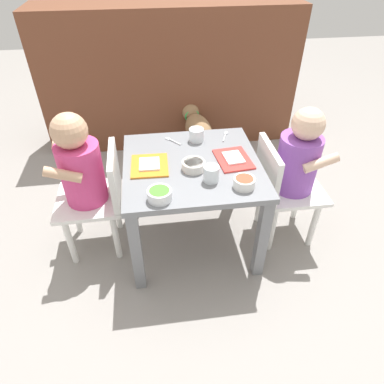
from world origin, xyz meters
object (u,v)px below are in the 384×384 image
at_px(veggie_bowl_near, 160,194).
at_px(seated_child_left, 84,172).
at_px(food_tray_left, 150,165).
at_px(food_tray_right, 233,159).
at_px(dog, 198,129).
at_px(seated_child_right, 295,163).
at_px(water_cup_right, 211,175).
at_px(spoon_by_left_tray, 225,135).
at_px(cereal_bowl_right_side, 244,182).
at_px(spoon_by_right_tray, 172,140).
at_px(cereal_bowl_left_side, 193,165).
at_px(dining_table, 192,178).
at_px(water_cup_left, 196,135).

bearing_deg(veggie_bowl_near, seated_child_left, 141.11).
bearing_deg(food_tray_left, food_tray_right, 0.00).
bearing_deg(dog, seated_child_right, -67.76).
distance_m(water_cup_right, spoon_by_left_tray, 0.37).
height_order(cereal_bowl_right_side, spoon_by_right_tray, cereal_bowl_right_side).
height_order(water_cup_right, cereal_bowl_left_side, water_cup_right).
relative_size(dining_table, seated_child_left, 0.84).
relative_size(food_tray_right, water_cup_right, 2.96).
bearing_deg(cereal_bowl_left_side, veggie_bowl_near, -130.45).
xyz_separation_m(cereal_bowl_left_side, spoon_by_right_tray, (-0.07, 0.24, -0.02)).
height_order(food_tray_right, spoon_by_right_tray, food_tray_right).
bearing_deg(food_tray_left, spoon_by_left_tray, 29.73).
xyz_separation_m(food_tray_right, veggie_bowl_near, (-0.33, -0.22, 0.02)).
bearing_deg(seated_child_left, water_cup_right, -17.06).
bearing_deg(seated_child_right, cereal_bowl_right_side, -148.92).
bearing_deg(dog, spoon_by_right_tray, -110.83).
bearing_deg(spoon_by_left_tray, cereal_bowl_left_side, -126.40).
xyz_separation_m(seated_child_right, cereal_bowl_left_side, (-0.45, -0.02, 0.05)).
bearing_deg(dog, veggie_bowl_near, -106.63).
distance_m(food_tray_left, cereal_bowl_right_side, 0.40).
bearing_deg(cereal_bowl_right_side, water_cup_right, 154.12).
xyz_separation_m(seated_child_left, food_tray_right, (0.63, -0.02, 0.02)).
xyz_separation_m(food_tray_right, water_cup_right, (-0.12, -0.13, 0.02)).
relative_size(dog, food_tray_left, 2.42).
distance_m(water_cup_left, veggie_bowl_near, 0.45).
bearing_deg(seated_child_left, food_tray_left, -4.64).
height_order(food_tray_right, veggie_bowl_near, veggie_bowl_near).
height_order(seated_child_right, veggie_bowl_near, seated_child_right).
relative_size(food_tray_left, spoon_by_right_tray, 2.05).
distance_m(seated_child_right, spoon_by_left_tray, 0.35).
distance_m(water_cup_right, spoon_by_right_tray, 0.35).
bearing_deg(seated_child_right, dining_table, 177.13).
xyz_separation_m(seated_child_right, dog, (-0.31, 0.76, -0.21)).
bearing_deg(dog, dining_table, -100.54).
xyz_separation_m(seated_child_left, seated_child_right, (0.90, -0.05, -0.01)).
bearing_deg(cereal_bowl_left_side, dog, 80.04).
bearing_deg(food_tray_right, cereal_bowl_left_side, -165.42).
relative_size(dining_table, seated_child_right, 0.86).
xyz_separation_m(food_tray_left, spoon_by_left_tray, (0.37, 0.21, -0.00)).
bearing_deg(dog, food_tray_right, -86.88).
bearing_deg(cereal_bowl_right_side, spoon_by_left_tray, 87.96).
height_order(food_tray_right, cereal_bowl_left_side, cereal_bowl_left_side).
height_order(water_cup_left, spoon_by_left_tray, water_cup_left).
relative_size(water_cup_left, cereal_bowl_right_side, 0.82).
height_order(dining_table, food_tray_right, food_tray_right).
distance_m(food_tray_left, water_cup_left, 0.29).
xyz_separation_m(food_tray_right, spoon_by_right_tray, (-0.25, 0.20, -0.00)).
xyz_separation_m(food_tray_left, spoon_by_right_tray, (0.11, 0.20, -0.00)).
bearing_deg(food_tray_right, dining_table, -179.48).
height_order(food_tray_right, spoon_by_left_tray, food_tray_right).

